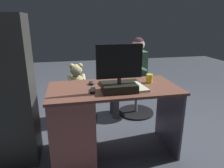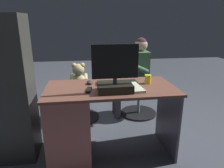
{
  "view_description": "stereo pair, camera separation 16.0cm",
  "coord_description": "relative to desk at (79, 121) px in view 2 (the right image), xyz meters",
  "views": [
    {
      "loc": [
        0.42,
        2.35,
        1.4
      ],
      "look_at": [
        -0.07,
        -0.01,
        0.65
      ],
      "focal_mm": 32.79,
      "sensor_mm": 36.0,
      "label": 1
    },
    {
      "loc": [
        0.26,
        2.37,
        1.4
      ],
      "look_at": [
        -0.07,
        -0.01,
        0.65
      ],
      "focal_mm": 32.79,
      "sensor_mm": 36.0,
      "label": 2
    }
  ],
  "objects": [
    {
      "name": "ground_plane",
      "position": [
        -0.34,
        -0.44,
        -0.4
      ],
      "size": [
        10.0,
        10.0,
        0.0
      ],
      "primitive_type": "plane",
      "color": "#434852"
    },
    {
      "name": "desk",
      "position": [
        0.0,
        0.0,
        0.0
      ],
      "size": [
        1.3,
        0.65,
        0.76
      ],
      "color": "brown",
      "rests_on": "ground_plane"
    },
    {
      "name": "monitor",
      "position": [
        -0.36,
        0.13,
        0.49
      ],
      "size": [
        0.43,
        0.22,
        0.44
      ],
      "color": "black",
      "rests_on": "desk"
    },
    {
      "name": "keyboard",
      "position": [
        -0.42,
        -0.11,
        0.36
      ],
      "size": [
        0.42,
        0.14,
        0.02
      ],
      "primitive_type": "cube",
      "color": "black",
      "rests_on": "desk"
    },
    {
      "name": "computer_mouse",
      "position": [
        -0.13,
        -0.13,
        0.37
      ],
      "size": [
        0.06,
        0.1,
        0.04
      ],
      "primitive_type": "ellipsoid",
      "color": "#2D2F30",
      "rests_on": "desk"
    },
    {
      "name": "cup",
      "position": [
        -0.74,
        -0.07,
        0.4
      ],
      "size": [
        0.07,
        0.07,
        0.09
      ],
      "primitive_type": "cylinder",
      "color": "yellow",
      "rests_on": "desk"
    },
    {
      "name": "tv_remote",
      "position": [
        -0.12,
        0.09,
        0.36
      ],
      "size": [
        0.07,
        0.15,
        0.02
      ],
      "primitive_type": "cube",
      "rotation": [
        0.0,
        0.0,
        -0.15
      ],
      "color": "black",
      "rests_on": "desk"
    },
    {
      "name": "notebook_binder",
      "position": [
        -0.51,
        0.09,
        0.37
      ],
      "size": [
        0.25,
        0.32,
        0.02
      ],
      "primitive_type": "cube",
      "rotation": [
        0.0,
        0.0,
        0.09
      ],
      "color": "beige",
      "rests_on": "desk"
    },
    {
      "name": "office_chair_teddy",
      "position": [
        -0.0,
        -0.89,
        -0.14
      ],
      "size": [
        0.55,
        0.55,
        0.47
      ],
      "color": "black",
      "rests_on": "ground_plane"
    },
    {
      "name": "teddy_bear",
      "position": [
        -0.0,
        -0.9,
        0.24
      ],
      "size": [
        0.25,
        0.25,
        0.36
      ],
      "color": "#C4B97B",
      "rests_on": "office_chair_teddy"
    },
    {
      "name": "visitor_chair",
      "position": [
        -0.9,
        -0.91,
        -0.13
      ],
      "size": [
        0.55,
        0.55,
        0.47
      ],
      "color": "black",
      "rests_on": "ground_plane"
    },
    {
      "name": "person",
      "position": [
        -0.81,
        -0.9,
        0.29
      ],
      "size": [
        0.5,
        0.48,
        1.17
      ],
      "color": "#3E6547",
      "rests_on": "ground_plane"
    },
    {
      "name": "equipment_rack",
      "position": [
        0.66,
        -0.09,
        0.33
      ],
      "size": [
        0.44,
        0.36,
        1.46
      ],
      "primitive_type": "cube",
      "color": "#33342F",
      "rests_on": "ground_plane"
    }
  ]
}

